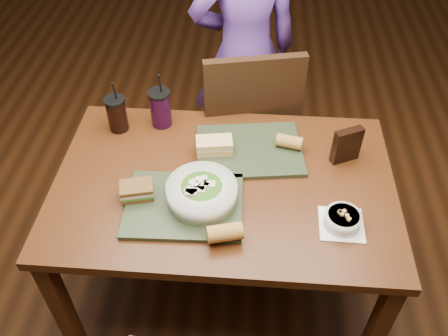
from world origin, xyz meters
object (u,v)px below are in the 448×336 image
Objects in this scene: tray_far at (249,150)px; soup_bowl at (343,219)px; baguette_near at (225,233)px; dining_table at (224,197)px; tray_near at (184,205)px; sandwich_near at (137,190)px; sandwich_far at (214,145)px; cup_cola at (117,114)px; cup_berry at (160,108)px; salad_bowl at (202,192)px; baguette_far at (289,142)px; diner at (244,53)px; chair_far at (252,127)px; chip_bag at (347,145)px.

tray_far is 2.69× the size of soup_bowl.
dining_table is at bearing 94.87° from baguette_near.
tray_near is 1.00× the size of tray_far.
sandwich_far is at bearing 45.66° from sandwich_near.
cup_berry reaches higher than cup_cola.
salad_bowl is 1.06× the size of cup_cola.
cup_cola reaches higher than baguette_far.
cup_berry is (0.01, 0.44, 0.04)m from sandwich_near.
diner is 9.85× the size of soup_bowl.
baguette_near reaches higher than tray_far.
chair_far reaches higher than tray_far.
cup_berry is (-0.32, 0.61, 0.04)m from baguette_near.
sandwich_far is (-0.48, 0.33, 0.02)m from soup_bowl.
tray_near is 2.69× the size of soup_bowl.
baguette_near reaches higher than sandwich_far.
salad_bowl is 0.27m from sandwich_far.
diner is 11.64× the size of sandwich_near.
dining_table is 8.67× the size of chip_bag.
baguette_near is (-0.40, -0.10, 0.02)m from soup_bowl.
sandwich_near is at bearing -150.79° from baguette_far.
baguette_far is at bearing 144.22° from chip_bag.
cup_berry reaches higher than chip_bag.
cup_berry is at bearing 143.90° from sandwich_far.
dining_table is 0.20m from salad_bowl.
diner is (0.04, 0.90, 0.11)m from dining_table.
chip_bag reaches higher than soup_bowl.
sandwich_far reaches higher than tray_far.
baguette_near reaches higher than tray_near.
salad_bowl reaches higher than baguette_near.
chip_bag is at bearing 44.78° from baguette_near.
soup_bowl reaches higher than tray_near.
chair_far is (0.10, 0.56, -0.09)m from dining_table.
cup_berry is at bearing 116.69° from salad_bowl.
chair_far is at bearing 88.95° from tray_far.
diner is 14.67× the size of baguette_far.
tray_far is (0.05, -0.73, -0.01)m from diner.
tray_far is 3.54× the size of baguette_near.
diner reaches higher than dining_table.
tray_far is (-0.01, -0.39, 0.19)m from chair_far.
chip_bag is at bearing 27.02° from salad_bowl.
baguette_near is at bearing 73.04° from diner.
chip_bag reaches higher than sandwich_near.
salad_bowl is at bearing -178.59° from chip_bag.
diner is 1.07m from sandwich_near.
sandwich_far reaches higher than soup_bowl.
soup_bowl is at bearing 93.46° from diner.
tray_near is 2.80× the size of chip_bag.
cup_cola is (-0.47, 0.28, 0.17)m from dining_table.
chair_far is 8.57× the size of baguette_near.
sandwich_near is 0.55× the size of cup_cola.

